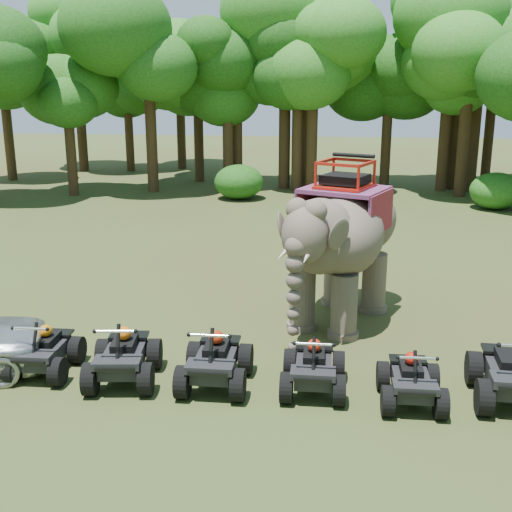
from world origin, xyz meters
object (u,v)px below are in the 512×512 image
object	(u,v)px
atv_5	(512,366)
atv_2	(215,354)
elephant	(341,241)
atv_4	(412,374)
atv_1	(123,350)
atv_3	(314,361)
atv_0	(44,345)

from	to	relation	value
atv_5	atv_2	bearing A→B (deg)	-176.84
elephant	atv_4	size ratio (longest dim) A/B	3.06
atv_1	atv_4	xyz separation A→B (m)	(5.47, -0.23, -0.08)
atv_1	atv_4	bearing A→B (deg)	-9.84
atv_1	atv_3	distance (m)	3.69
atv_2	atv_5	bearing A→B (deg)	-0.21
elephant	atv_5	size ratio (longest dim) A/B	2.56
elephant	atv_2	distance (m)	4.70
atv_0	atv_2	world-z (taller)	atv_2
atv_0	atv_5	world-z (taller)	atv_5
elephant	atv_3	size ratio (longest dim) A/B	2.92
atv_1	atv_3	bearing A→B (deg)	-6.69
atv_3	atv_4	world-z (taller)	atv_3
atv_3	atv_4	size ratio (longest dim) A/B	1.05
atv_0	atv_5	bearing A→B (deg)	-2.34
atv_0	atv_2	distance (m)	3.50
atv_0	atv_2	bearing A→B (deg)	-3.82
atv_4	atv_5	distance (m)	1.84
atv_1	elephant	bearing A→B (deg)	35.33
elephant	atv_3	xyz separation A→B (m)	(-0.49, -3.81, -1.39)
atv_1	atv_5	xyz separation A→B (m)	(7.28, 0.07, 0.03)
elephant	atv_2	xyz separation A→B (m)	(-2.37, -3.83, -1.34)
atv_0	atv_4	world-z (taller)	atv_0
atv_3	atv_4	distance (m)	1.80
atv_3	atv_5	size ratio (longest dim) A/B	0.88
atv_0	atv_4	xyz separation A→B (m)	(7.16, -0.39, -0.02)
atv_5	atv_4	bearing A→B (deg)	-167.73
elephant	atv_1	size ratio (longest dim) A/B	2.69
elephant	atv_4	distance (m)	4.52
elephant	atv_1	world-z (taller)	elephant
atv_2	atv_5	world-z (taller)	atv_5
atv_2	atv_3	size ratio (longest dim) A/B	1.08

